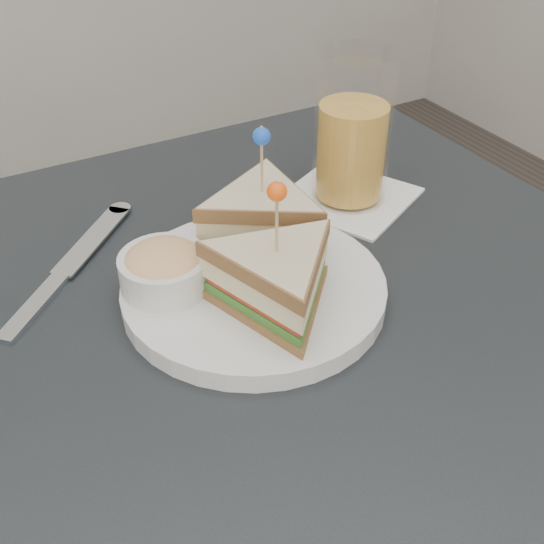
{
  "coord_description": "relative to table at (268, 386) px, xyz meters",
  "views": [
    {
      "loc": [
        -0.22,
        -0.41,
        1.15
      ],
      "look_at": [
        0.01,
        0.01,
        0.8
      ],
      "focal_mm": 45.0,
      "sensor_mm": 36.0,
      "label": 1
    }
  ],
  "objects": [
    {
      "name": "table",
      "position": [
        0.0,
        0.0,
        0.0
      ],
      "size": [
        0.8,
        0.8,
        0.75
      ],
      "color": "black",
      "rests_on": "ground"
    },
    {
      "name": "plate_meal",
      "position": [
        0.01,
        0.05,
        0.12
      ],
      "size": [
        0.31,
        0.31,
        0.15
      ],
      "rotation": [
        0.0,
        0.0,
        0.31
      ],
      "color": "white",
      "rests_on": "table"
    },
    {
      "name": "cutlery_knife",
      "position": [
        -0.13,
        0.17,
        0.08
      ],
      "size": [
        0.18,
        0.19,
        0.01
      ],
      "rotation": [
        0.0,
        0.0,
        -0.78
      ],
      "color": "silver",
      "rests_on": "table"
    },
    {
      "name": "drink_set",
      "position": [
        0.19,
        0.15,
        0.15
      ],
      "size": [
        0.18,
        0.18,
        0.17
      ],
      "rotation": [
        0.0,
        0.0,
        0.47
      ],
      "color": "white",
      "rests_on": "table"
    }
  ]
}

